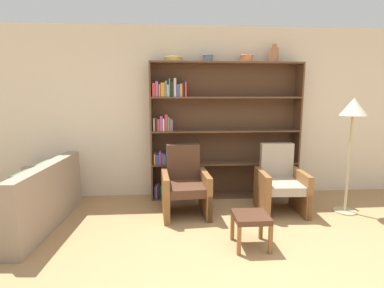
{
  "coord_description": "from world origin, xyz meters",
  "views": [
    {
      "loc": [
        -0.83,
        -2.47,
        1.68
      ],
      "look_at": [
        -0.52,
        1.92,
        0.95
      ],
      "focal_mm": 28.0,
      "sensor_mm": 36.0,
      "label": 1
    }
  ],
  "objects_px": {
    "bowl_slate": "(174,59)",
    "floor_lamp": "(353,116)",
    "bowl_sage": "(247,58)",
    "vase_tall": "(274,55)",
    "bookshelf": "(213,132)",
    "armchair_cushioned": "(280,183)",
    "footstool": "(251,220)",
    "couch": "(27,205)",
    "armchair_leather": "(185,186)",
    "bowl_copper": "(208,58)"
  },
  "relations": [
    {
      "from": "bowl_slate",
      "to": "armchair_cushioned",
      "type": "height_order",
      "value": "bowl_slate"
    },
    {
      "from": "armchair_leather",
      "to": "bookshelf",
      "type": "bearing_deg",
      "value": -129.58
    },
    {
      "from": "bowl_copper",
      "to": "floor_lamp",
      "type": "distance_m",
      "value": 2.24
    },
    {
      "from": "floor_lamp",
      "to": "footstool",
      "type": "distance_m",
      "value": 2.15
    },
    {
      "from": "bookshelf",
      "to": "footstool",
      "type": "relative_size",
      "value": 6.35
    },
    {
      "from": "vase_tall",
      "to": "armchair_leather",
      "type": "distance_m",
      "value": 2.46
    },
    {
      "from": "vase_tall",
      "to": "footstool",
      "type": "bearing_deg",
      "value": -114.16
    },
    {
      "from": "bookshelf",
      "to": "armchair_leather",
      "type": "bearing_deg",
      "value": -125.57
    },
    {
      "from": "vase_tall",
      "to": "couch",
      "type": "distance_m",
      "value": 4.11
    },
    {
      "from": "bowl_sage",
      "to": "armchair_cushioned",
      "type": "distance_m",
      "value": 1.99
    },
    {
      "from": "bookshelf",
      "to": "bowl_slate",
      "type": "height_order",
      "value": "bowl_slate"
    },
    {
      "from": "bookshelf",
      "to": "bowl_slate",
      "type": "bearing_deg",
      "value": -177.42
    },
    {
      "from": "floor_lamp",
      "to": "footstool",
      "type": "bearing_deg",
      "value": -151.44
    },
    {
      "from": "bookshelf",
      "to": "couch",
      "type": "relative_size",
      "value": 1.34
    },
    {
      "from": "bowl_sage",
      "to": "footstool",
      "type": "height_order",
      "value": "bowl_sage"
    },
    {
      "from": "armchair_leather",
      "to": "armchair_cushioned",
      "type": "xyz_separation_m",
      "value": [
        1.38,
        0.0,
        0.0
      ]
    },
    {
      "from": "bookshelf",
      "to": "armchair_leather",
      "type": "relative_size",
      "value": 2.5
    },
    {
      "from": "bowl_sage",
      "to": "couch",
      "type": "relative_size",
      "value": 0.12
    },
    {
      "from": "bowl_copper",
      "to": "armchair_leather",
      "type": "xyz_separation_m",
      "value": [
        -0.4,
        -0.67,
        -1.83
      ]
    },
    {
      "from": "bowl_sage",
      "to": "vase_tall",
      "type": "height_order",
      "value": "vase_tall"
    },
    {
      "from": "armchair_cushioned",
      "to": "armchair_leather",
      "type": "bearing_deg",
      "value": 2.64
    },
    {
      "from": "armchair_cushioned",
      "to": "footstool",
      "type": "relative_size",
      "value": 2.54
    },
    {
      "from": "bowl_copper",
      "to": "armchair_cushioned",
      "type": "height_order",
      "value": "bowl_copper"
    },
    {
      "from": "bowl_copper",
      "to": "bowl_sage",
      "type": "height_order",
      "value": "bowl_sage"
    },
    {
      "from": "bowl_slate",
      "to": "bowl_sage",
      "type": "xyz_separation_m",
      "value": [
        1.13,
        0.0,
        0.02
      ]
    },
    {
      "from": "vase_tall",
      "to": "floor_lamp",
      "type": "relative_size",
      "value": 0.17
    },
    {
      "from": "couch",
      "to": "armchair_leather",
      "type": "distance_m",
      "value": 2.05
    },
    {
      "from": "armchair_cushioned",
      "to": "floor_lamp",
      "type": "distance_m",
      "value": 1.36
    },
    {
      "from": "bowl_slate",
      "to": "floor_lamp",
      "type": "relative_size",
      "value": 0.17
    },
    {
      "from": "bowl_copper",
      "to": "armchair_leather",
      "type": "height_order",
      "value": "bowl_copper"
    },
    {
      "from": "vase_tall",
      "to": "couch",
      "type": "bearing_deg",
      "value": -164.3
    },
    {
      "from": "couch",
      "to": "bowl_sage",
      "type": "bearing_deg",
      "value": -68.76
    },
    {
      "from": "bowl_copper",
      "to": "couch",
      "type": "xyz_separation_m",
      "value": [
        -2.42,
        -0.97,
        -1.94
      ]
    },
    {
      "from": "bowl_slate",
      "to": "armchair_leather",
      "type": "distance_m",
      "value": 1.94
    },
    {
      "from": "vase_tall",
      "to": "armchair_leather",
      "type": "xyz_separation_m",
      "value": [
        -1.44,
        -0.67,
        -1.89
      ]
    },
    {
      "from": "bookshelf",
      "to": "armchair_cushioned",
      "type": "bearing_deg",
      "value": -38.36
    },
    {
      "from": "bowl_sage",
      "to": "vase_tall",
      "type": "bearing_deg",
      "value": -0.0
    },
    {
      "from": "bowl_copper",
      "to": "bowl_sage",
      "type": "distance_m",
      "value": 0.61
    },
    {
      "from": "bowl_slate",
      "to": "footstool",
      "type": "bearing_deg",
      "value": -64.31
    },
    {
      "from": "couch",
      "to": "footstool",
      "type": "xyz_separation_m",
      "value": [
        2.7,
        -0.71,
        0.02
      ]
    },
    {
      "from": "vase_tall",
      "to": "footstool",
      "type": "xyz_separation_m",
      "value": [
        -0.76,
        -1.68,
        -1.98
      ]
    },
    {
      "from": "bookshelf",
      "to": "bowl_copper",
      "type": "bearing_deg",
      "value": -164.51
    },
    {
      "from": "armchair_leather",
      "to": "bowl_copper",
      "type": "bearing_deg",
      "value": -124.66
    },
    {
      "from": "armchair_cushioned",
      "to": "bowl_slate",
      "type": "bearing_deg",
      "value": -21.26
    },
    {
      "from": "armchair_leather",
      "to": "footstool",
      "type": "xyz_separation_m",
      "value": [
        0.68,
        -1.01,
        -0.09
      ]
    },
    {
      "from": "floor_lamp",
      "to": "vase_tall",
      "type": "bearing_deg",
      "value": 137.91
    },
    {
      "from": "vase_tall",
      "to": "armchair_cushioned",
      "type": "bearing_deg",
      "value": -94.67
    },
    {
      "from": "bowl_sage",
      "to": "couch",
      "type": "xyz_separation_m",
      "value": [
        -3.03,
        -0.97,
        -1.94
      ]
    },
    {
      "from": "bowl_slate",
      "to": "footstool",
      "type": "distance_m",
      "value": 2.67
    },
    {
      "from": "bowl_sage",
      "to": "bowl_slate",
      "type": "bearing_deg",
      "value": -180.0
    }
  ]
}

